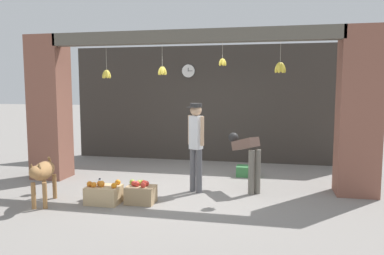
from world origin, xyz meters
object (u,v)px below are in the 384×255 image
(wall_clock, at_px, (188,71))
(worker_stooping, at_px, (247,154))
(dog, at_px, (43,173))
(shopkeeper, at_px, (196,140))
(water_bottle, at_px, (100,185))
(fruit_crate_oranges, at_px, (104,194))
(fruit_crate_apples, at_px, (141,193))
(produce_box_green, at_px, (247,171))

(wall_clock, bearing_deg, worker_stooping, -57.25)
(dog, distance_m, worker_stooping, 3.54)
(shopkeeper, bearing_deg, water_bottle, 34.13)
(dog, height_order, fruit_crate_oranges, dog)
(dog, xyz_separation_m, shopkeeper, (2.30, 1.23, 0.43))
(wall_clock, bearing_deg, fruit_crate_apples, -89.75)
(fruit_crate_oranges, bearing_deg, dog, -164.96)
(shopkeeper, distance_m, wall_clock, 3.29)
(fruit_crate_oranges, bearing_deg, water_bottle, 120.36)
(worker_stooping, distance_m, water_bottle, 2.79)
(dog, height_order, wall_clock, wall_clock)
(produce_box_green, bearing_deg, dog, -139.85)
(dog, relative_size, water_bottle, 4.34)
(dog, height_order, worker_stooping, worker_stooping)
(shopkeeper, relative_size, worker_stooping, 1.56)
(produce_box_green, bearing_deg, fruit_crate_apples, -125.51)
(worker_stooping, distance_m, wall_clock, 3.52)
(worker_stooping, bearing_deg, fruit_crate_apples, 171.37)
(dog, xyz_separation_m, fruit_crate_apples, (1.53, 0.40, -0.36))
(shopkeeper, bearing_deg, worker_stooping, -138.85)
(fruit_crate_oranges, height_order, produce_box_green, fruit_crate_oranges)
(shopkeeper, xyz_separation_m, produce_box_green, (0.84, 1.42, -0.85))
(fruit_crate_apples, relative_size, produce_box_green, 1.04)
(water_bottle, relative_size, wall_clock, 0.68)
(fruit_crate_oranges, bearing_deg, worker_stooping, 28.69)
(dog, bearing_deg, water_bottle, 133.24)
(produce_box_green, bearing_deg, shopkeeper, -120.56)
(shopkeeper, bearing_deg, produce_box_green, -95.77)
(worker_stooping, height_order, wall_clock, wall_clock)
(fruit_crate_apples, distance_m, water_bottle, 1.13)
(fruit_crate_apples, distance_m, wall_clock, 4.31)
(dog, distance_m, fruit_crate_apples, 1.63)
(shopkeeper, height_order, fruit_crate_apples, shopkeeper)
(water_bottle, xyz_separation_m, wall_clock, (0.98, 3.18, 2.22))
(wall_clock, bearing_deg, water_bottle, -107.09)
(shopkeeper, height_order, worker_stooping, shopkeeper)
(produce_box_green, bearing_deg, fruit_crate_oranges, -132.55)
(fruit_crate_apples, relative_size, wall_clock, 1.33)
(dog, height_order, produce_box_green, dog)
(fruit_crate_oranges, relative_size, fruit_crate_apples, 1.16)
(shopkeeper, xyz_separation_m, fruit_crate_apples, (-0.77, -0.83, -0.79))
(fruit_crate_oranges, distance_m, fruit_crate_apples, 0.61)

